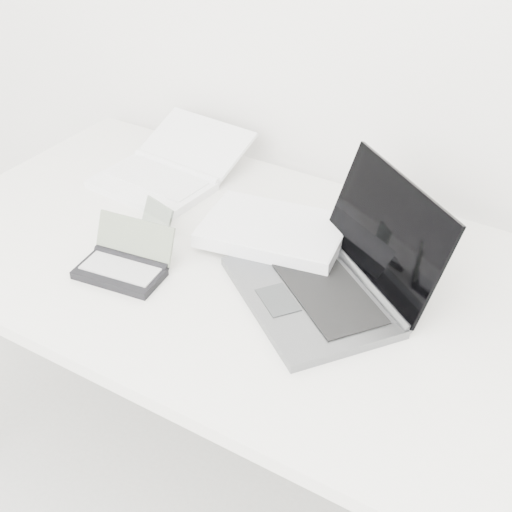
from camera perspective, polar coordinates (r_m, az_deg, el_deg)
The scene contains 5 objects.
desk at distance 1.46m, azimuth 1.83°, elevation -3.00°, with size 1.60×0.80×0.73m.
laptop_large at distance 1.43m, azimuth 3.94°, elevation 0.06°, with size 0.57×0.45×0.22m.
netbook_open_white at distance 1.76m, azimuth -7.26°, elevation 6.64°, with size 0.29×0.36×0.09m.
pda_silver at distance 1.55m, azimuth -8.80°, elevation 1.89°, with size 0.11×0.12×0.07m.
palmtop_charcoal at distance 1.45m, azimuth -10.51°, elevation -0.65°, with size 0.19×0.15×0.09m.
Camera 1 is at (0.56, 0.55, 1.59)m, focal length 50.00 mm.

